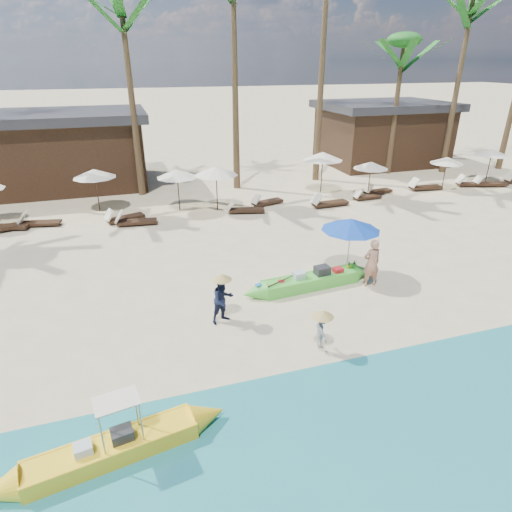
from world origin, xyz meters
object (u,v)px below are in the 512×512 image
object	(u,v)px
yellow_canoe	(113,448)
blue_umbrella	(351,224)
tourist	(372,263)
green_canoe	(310,281)

from	to	relation	value
yellow_canoe	blue_umbrella	xyz separation A→B (m)	(7.91, 5.48, 1.73)
tourist	blue_umbrella	world-z (taller)	blue_umbrella
green_canoe	tourist	bearing A→B (deg)	-18.39
green_canoe	yellow_canoe	bearing A→B (deg)	-145.89
tourist	blue_umbrella	xyz separation A→B (m)	(-0.41, 0.84, 1.11)
tourist	green_canoe	bearing A→B (deg)	-12.42
yellow_canoe	tourist	xyz separation A→B (m)	(8.33, 4.64, 0.61)
green_canoe	yellow_canoe	size ratio (longest dim) A/B	1.06
yellow_canoe	blue_umbrella	world-z (taller)	blue_umbrella
tourist	blue_umbrella	distance (m)	1.46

